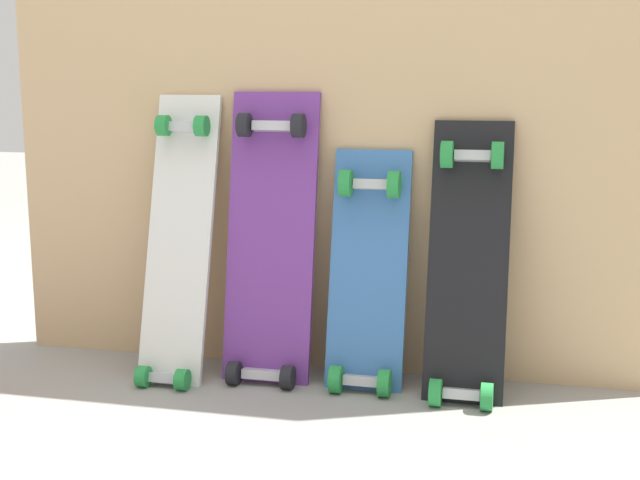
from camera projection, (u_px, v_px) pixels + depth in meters
ground_plane at (326, 374)px, 2.26m from camera, size 12.00×12.00×0.00m
plywood_wall_panel at (333, 94)px, 2.20m from camera, size 1.75×0.04×1.44m
skateboard_white at (178, 252)px, 2.21m from camera, size 0.17×0.28×0.79m
skateboard_purple at (270, 250)px, 2.20m from camera, size 0.23×0.21×0.79m
skateboard_blue at (367, 282)px, 2.15m from camera, size 0.19×0.21×0.65m
skateboard_black at (467, 274)px, 2.07m from camera, size 0.19×0.24×0.73m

